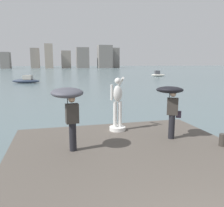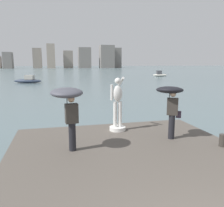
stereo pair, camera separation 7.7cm
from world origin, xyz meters
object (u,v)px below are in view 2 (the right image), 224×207
object	(u,v)px
boat_mid	(160,74)
onlooker_left	(68,101)
statue_white_figure	(117,108)
boat_near	(28,80)
mooring_bollard	(223,140)
onlooker_right	(171,98)

from	to	relation	value
boat_mid	onlooker_left	bearing A→B (deg)	-118.63
statue_white_figure	boat_near	size ratio (longest dim) A/B	0.48
mooring_bollard	boat_mid	world-z (taller)	boat_mid
onlooker_left	mooring_bollard	bearing A→B (deg)	-9.67
boat_near	mooring_bollard	bearing A→B (deg)	-73.55
onlooker_right	boat_mid	size ratio (longest dim) A/B	0.56
onlooker_left	boat_near	xyz separation A→B (m)	(-4.51, 31.00, -1.54)
statue_white_figure	onlooker_left	world-z (taller)	statue_white_figure
onlooker_left	boat_near	bearing A→B (deg)	98.28
onlooker_left	mooring_bollard	xyz separation A→B (m)	(4.88, -0.83, -1.36)
boat_near	onlooker_left	bearing A→B (deg)	-81.72
mooring_bollard	boat_near	bearing A→B (deg)	106.45
onlooker_left	boat_mid	bearing A→B (deg)	61.37
onlooker_right	mooring_bollard	bearing A→B (deg)	-41.81
boat_mid	statue_white_figure	bearing A→B (deg)	-117.46
mooring_bollard	statue_white_figure	bearing A→B (deg)	137.94
statue_white_figure	boat_mid	size ratio (longest dim) A/B	0.63
boat_near	boat_mid	size ratio (longest dim) A/B	1.33
boat_near	boat_mid	world-z (taller)	boat_mid
onlooker_right	boat_near	world-z (taller)	onlooker_right
onlooker_left	boat_near	world-z (taller)	onlooker_left
statue_white_figure	onlooker_right	size ratio (longest dim) A/B	1.13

